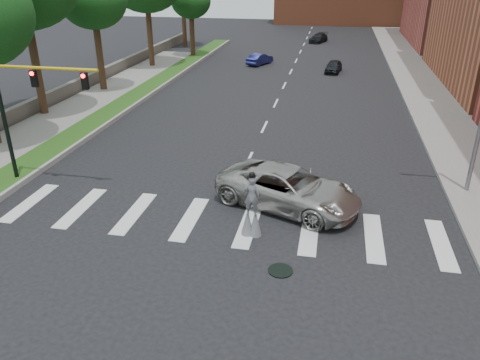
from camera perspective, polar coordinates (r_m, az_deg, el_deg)
ground_plane at (r=19.27m, az=-3.28°, el=-6.55°), size 160.00×160.00×0.00m
grass_median at (r=40.43m, az=-12.26°, el=10.17°), size 2.00×60.00×0.25m
median_curb at (r=40.03m, az=-10.86°, el=10.17°), size 0.20×60.00×0.28m
sidewalk_left at (r=33.49m, az=-23.61°, el=5.52°), size 4.00×60.00×0.18m
sidewalk_right at (r=42.86m, az=22.35°, el=9.66°), size 5.00×90.00×0.18m
stone_wall at (r=44.47m, az=-17.97°, el=11.42°), size 0.50×56.00×1.10m
manhole at (r=17.17m, az=4.94°, el=-10.94°), size 0.90×0.90×0.04m
traffic_signal at (r=24.27m, az=-24.89°, el=8.56°), size 5.30×0.23×6.20m
stilt_performer at (r=18.65m, az=1.42°, el=-3.83°), size 0.84×0.53×2.80m
suv_crossing at (r=21.03m, az=5.91°, el=-0.99°), size 7.16×5.16×1.81m
car_near at (r=49.32m, az=11.34°, el=13.43°), size 1.87×3.65×1.19m
car_mid at (r=52.32m, az=2.44°, el=14.52°), size 2.61×3.85×1.20m
car_far at (r=68.65m, az=9.54°, el=16.70°), size 2.83×4.34×1.17m
tree_3 at (r=41.73m, az=-17.50°, el=20.16°), size 5.45×5.45×9.71m
tree_6 at (r=56.31m, az=-6.02°, el=20.80°), size 4.48×4.48×8.08m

